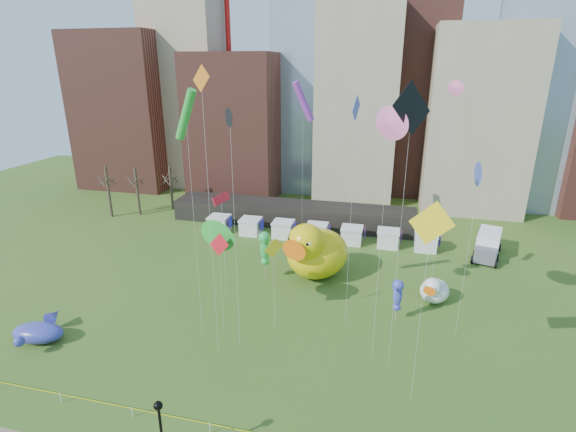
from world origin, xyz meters
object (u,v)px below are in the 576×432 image
(seahorse_purple, at_px, (398,293))
(whale_inflatable, at_px, (39,331))
(small_duck, at_px, (434,290))
(seahorse_green, at_px, (264,246))
(lamppost, at_px, (161,428))
(box_truck, at_px, (488,244))
(big_duck, at_px, (315,251))

(seahorse_purple, xyz_separation_m, whale_inflatable, (-31.68, -10.99, -2.16))
(small_duck, relative_size, seahorse_green, 0.74)
(whale_inflatable, relative_size, lamppost, 1.15)
(whale_inflatable, bearing_deg, seahorse_green, 35.53)
(lamppost, xyz_separation_m, box_truck, (25.49, 39.22, -1.63))
(whale_inflatable, height_order, lamppost, lamppost)
(lamppost, bearing_deg, whale_inflatable, 152.10)
(big_duck, bearing_deg, lamppost, -76.74)
(seahorse_green, distance_m, whale_inflatable, 23.52)
(seahorse_green, bearing_deg, seahorse_purple, -28.47)
(big_duck, bearing_deg, whale_inflatable, -118.10)
(big_duck, relative_size, seahorse_purple, 2.31)
(small_duck, height_order, whale_inflatable, small_duck)
(big_duck, distance_m, seahorse_purple, 12.03)
(box_truck, bearing_deg, big_duck, -136.47)
(whale_inflatable, bearing_deg, lamppost, -36.59)
(whale_inflatable, height_order, box_truck, box_truck)
(whale_inflatable, xyz_separation_m, lamppost, (17.80, -9.42, 2.29))
(seahorse_green, xyz_separation_m, lamppost, (1.11, -25.66, -1.12))
(seahorse_green, bearing_deg, lamppost, -96.73)
(big_duck, xyz_separation_m, lamppost, (-4.41, -27.82, -0.10))
(big_duck, distance_m, seahorse_green, 6.02)
(small_duck, height_order, lamppost, lamppost)
(small_duck, bearing_deg, whale_inflatable, -135.71)
(seahorse_purple, distance_m, lamppost, 24.69)
(big_duck, distance_m, box_truck, 24.03)
(small_duck, bearing_deg, box_truck, 81.81)
(small_duck, bearing_deg, seahorse_purple, -109.04)
(lamppost, bearing_deg, small_duck, 54.73)
(lamppost, bearing_deg, seahorse_purple, 55.78)
(lamppost, bearing_deg, box_truck, 56.99)
(seahorse_purple, bearing_deg, whale_inflatable, -139.31)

